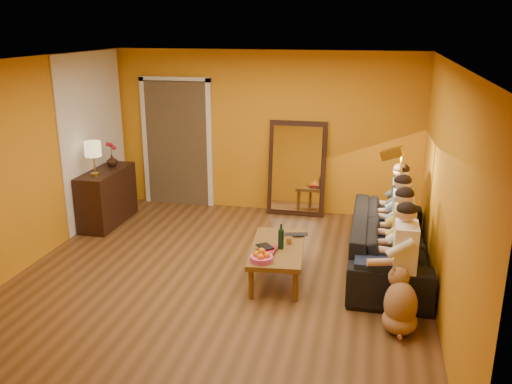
% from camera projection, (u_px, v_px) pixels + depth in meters
% --- Properties ---
extents(room_shell, '(5.00, 5.50, 2.60)m').
position_uv_depth(room_shell, '(225.00, 170.00, 6.54)').
color(room_shell, brown).
rests_on(room_shell, ground).
extents(white_accent, '(0.02, 1.90, 2.58)m').
position_uv_depth(white_accent, '(94.00, 138.00, 8.33)').
color(white_accent, white).
rests_on(white_accent, wall_left).
extents(doorway_recess, '(1.06, 0.30, 2.10)m').
position_uv_depth(doorway_recess, '(180.00, 142.00, 9.21)').
color(doorway_recess, '#3F2D19').
rests_on(doorway_recess, floor).
extents(door_jamb_left, '(0.08, 0.06, 2.20)m').
position_uv_depth(door_jamb_left, '(146.00, 142.00, 9.22)').
color(door_jamb_left, white).
rests_on(door_jamb_left, wall_back).
extents(door_jamb_right, '(0.08, 0.06, 2.20)m').
position_uv_depth(door_jamb_right, '(210.00, 145.00, 8.98)').
color(door_jamb_right, white).
rests_on(door_jamb_right, wall_back).
extents(door_header, '(1.22, 0.06, 0.08)m').
position_uv_depth(door_header, '(174.00, 79.00, 8.78)').
color(door_header, white).
rests_on(door_header, wall_back).
extents(mirror_frame, '(0.92, 0.27, 1.51)m').
position_uv_depth(mirror_frame, '(297.00, 168.00, 8.69)').
color(mirror_frame, black).
rests_on(mirror_frame, floor).
extents(mirror_glass, '(0.78, 0.21, 1.35)m').
position_uv_depth(mirror_glass, '(296.00, 169.00, 8.65)').
color(mirror_glass, white).
rests_on(mirror_glass, mirror_frame).
extents(sideboard, '(0.44, 1.18, 0.85)m').
position_uv_depth(sideboard, '(107.00, 197.00, 8.36)').
color(sideboard, black).
rests_on(sideboard, floor).
extents(table_lamp, '(0.24, 0.24, 0.51)m').
position_uv_depth(table_lamp, '(94.00, 159.00, 7.88)').
color(table_lamp, beige).
rests_on(table_lamp, sideboard).
extents(sofa, '(2.39, 0.93, 0.70)m').
position_uv_depth(sofa, '(389.00, 243.00, 6.80)').
color(sofa, black).
rests_on(sofa, floor).
extents(coffee_table, '(0.74, 1.27, 0.42)m').
position_uv_depth(coffee_table, '(277.00, 262.00, 6.58)').
color(coffee_table, brown).
rests_on(coffee_table, floor).
extents(floor_lamp, '(0.35, 0.31, 1.44)m').
position_uv_depth(floor_lamp, '(398.00, 202.00, 7.18)').
color(floor_lamp, gold).
rests_on(floor_lamp, floor).
extents(dog, '(0.54, 0.65, 0.65)m').
position_uv_depth(dog, '(401.00, 300.00, 5.46)').
color(dog, '#A06848').
rests_on(dog, floor).
extents(person_far_left, '(0.70, 0.44, 1.22)m').
position_uv_depth(person_far_left, '(405.00, 257.00, 5.77)').
color(person_far_left, white).
rests_on(person_far_left, sofa).
extents(person_mid_left, '(0.70, 0.44, 1.22)m').
position_uv_depth(person_mid_left, '(403.00, 238.00, 6.28)').
color(person_mid_left, gold).
rests_on(person_mid_left, sofa).
extents(person_mid_right, '(0.70, 0.44, 1.22)m').
position_uv_depth(person_mid_right, '(401.00, 222.00, 6.79)').
color(person_mid_right, '#88B3D2').
rests_on(person_mid_right, sofa).
extents(person_far_right, '(0.70, 0.44, 1.22)m').
position_uv_depth(person_far_right, '(400.00, 208.00, 7.30)').
color(person_far_right, '#35363B').
rests_on(person_far_right, sofa).
extents(fruit_bowl, '(0.26, 0.26, 0.16)m').
position_uv_depth(fruit_bowl, '(262.00, 255.00, 6.09)').
color(fruit_bowl, '#CF498B').
rests_on(fruit_bowl, coffee_table).
extents(wine_bottle, '(0.07, 0.07, 0.31)m').
position_uv_depth(wine_bottle, '(281.00, 236.00, 6.41)').
color(wine_bottle, black).
rests_on(wine_bottle, coffee_table).
extents(tumbler, '(0.11, 0.11, 0.08)m').
position_uv_depth(tumbler, '(289.00, 240.00, 6.59)').
color(tumbler, '#B27F3F').
rests_on(tumbler, coffee_table).
extents(laptop, '(0.33, 0.25, 0.02)m').
position_uv_depth(laptop, '(297.00, 236.00, 6.80)').
color(laptop, black).
rests_on(laptop, coffee_table).
extents(book_lower, '(0.19, 0.25, 0.02)m').
position_uv_depth(book_lower, '(259.00, 251.00, 6.36)').
color(book_lower, black).
rests_on(book_lower, coffee_table).
extents(book_mid, '(0.19, 0.26, 0.02)m').
position_uv_depth(book_mid, '(260.00, 249.00, 6.37)').
color(book_mid, '#AF1428').
rests_on(book_mid, book_lower).
extents(book_upper, '(0.25, 0.25, 0.02)m').
position_uv_depth(book_upper, '(259.00, 248.00, 6.34)').
color(book_upper, black).
rests_on(book_upper, book_mid).
extents(vase, '(0.17, 0.17, 0.18)m').
position_uv_depth(vase, '(112.00, 161.00, 8.44)').
color(vase, black).
rests_on(vase, sideboard).
extents(flowers, '(0.17, 0.17, 0.39)m').
position_uv_depth(flowers, '(111.00, 147.00, 8.37)').
color(flowers, '#AF1428').
rests_on(flowers, vase).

